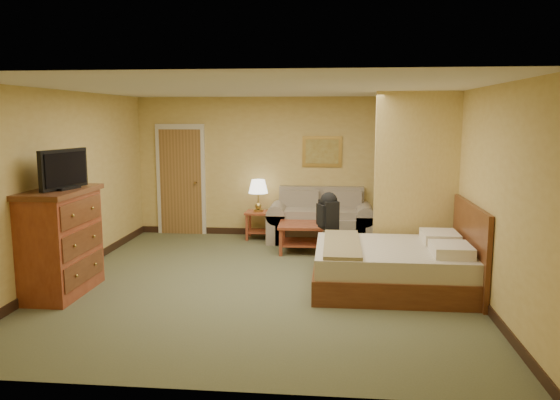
# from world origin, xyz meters

# --- Properties ---
(floor) EXTENTS (6.00, 6.00, 0.00)m
(floor) POSITION_xyz_m (0.00, 0.00, 0.00)
(floor) COLOR brown
(floor) RESTS_ON ground
(ceiling) EXTENTS (6.00, 6.00, 0.00)m
(ceiling) POSITION_xyz_m (0.00, 0.00, 2.60)
(ceiling) COLOR white
(ceiling) RESTS_ON back_wall
(back_wall) EXTENTS (5.50, 0.02, 2.60)m
(back_wall) POSITION_xyz_m (0.00, 3.00, 1.30)
(back_wall) COLOR tan
(back_wall) RESTS_ON floor
(left_wall) EXTENTS (0.02, 6.00, 2.60)m
(left_wall) POSITION_xyz_m (-2.75, 0.00, 1.30)
(left_wall) COLOR tan
(left_wall) RESTS_ON floor
(right_wall) EXTENTS (0.02, 6.00, 2.60)m
(right_wall) POSITION_xyz_m (2.75, 0.00, 1.30)
(right_wall) COLOR tan
(right_wall) RESTS_ON floor
(partition) EXTENTS (1.20, 0.15, 2.60)m
(partition) POSITION_xyz_m (2.15, 0.93, 1.30)
(partition) COLOR tan
(partition) RESTS_ON floor
(door) EXTENTS (0.94, 0.16, 2.10)m
(door) POSITION_xyz_m (-1.95, 2.96, 1.03)
(door) COLOR beige
(door) RESTS_ON floor
(baseboard) EXTENTS (5.50, 0.02, 0.12)m
(baseboard) POSITION_xyz_m (0.00, 2.99, 0.06)
(baseboard) COLOR black
(baseboard) RESTS_ON floor
(loveseat) EXTENTS (1.90, 0.88, 0.96)m
(loveseat) POSITION_xyz_m (0.73, 2.58, 0.31)
(loveseat) COLOR gray
(loveseat) RESTS_ON floor
(side_table) EXTENTS (0.46, 0.46, 0.51)m
(side_table) POSITION_xyz_m (-0.42, 2.65, 0.34)
(side_table) COLOR maroon
(side_table) RESTS_ON floor
(table_lamp) EXTENTS (0.36, 0.36, 0.59)m
(table_lamp) POSITION_xyz_m (-0.42, 2.65, 0.96)
(table_lamp) COLOR #AA8D3E
(table_lamp) RESTS_ON side_table
(coffee_table) EXTENTS (0.76, 0.76, 0.48)m
(coffee_table) POSITION_xyz_m (0.43, 1.75, 0.34)
(coffee_table) COLOR maroon
(coffee_table) RESTS_ON floor
(wall_picture) EXTENTS (0.73, 0.04, 0.56)m
(wall_picture) POSITION_xyz_m (0.73, 2.97, 1.60)
(wall_picture) COLOR #B78E3F
(wall_picture) RESTS_ON back_wall
(dresser) EXTENTS (0.66, 1.26, 1.35)m
(dresser) POSITION_xyz_m (-2.48, -0.72, 0.68)
(dresser) COLOR maroon
(dresser) RESTS_ON floor
(tv) EXTENTS (0.28, 0.81, 0.50)m
(tv) POSITION_xyz_m (-2.38, -0.72, 1.58)
(tv) COLOR black
(tv) RESTS_ON dresser
(bed) EXTENTS (2.08, 1.77, 1.14)m
(bed) POSITION_xyz_m (1.82, -0.10, 0.31)
(bed) COLOR #542713
(bed) RESTS_ON floor
(backpack) EXTENTS (0.33, 0.38, 0.56)m
(backpack) POSITION_xyz_m (0.88, 0.99, 0.85)
(backpack) COLOR black
(backpack) RESTS_ON bed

